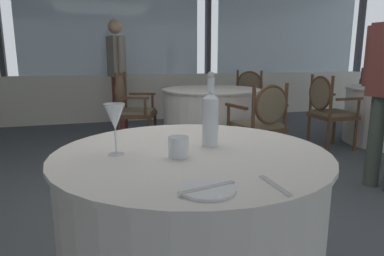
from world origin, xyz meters
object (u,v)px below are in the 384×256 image
at_px(water_tumbler, 178,147).
at_px(diner_person_1, 117,67).
at_px(side_plate, 207,189).
at_px(dining_chair_0_2, 246,97).
at_px(water_bottle, 210,117).
at_px(wine_glass, 115,118).
at_px(dining_chair_2_2, 375,94).
at_px(dining_chair_0_0, 130,104).
at_px(dining_chair_2_0, 328,107).
at_px(dining_chair_0_1, 262,120).

height_order(water_tumbler, diner_person_1, diner_person_1).
bearing_deg(side_plate, dining_chair_0_2, 62.62).
relative_size(water_bottle, diner_person_1, 0.19).
relative_size(water_tumbler, diner_person_1, 0.05).
distance_m(dining_chair_0_2, diner_person_1, 2.12).
height_order(wine_glass, dining_chair_2_2, dining_chair_2_2).
height_order(water_bottle, dining_chair_2_2, water_bottle).
distance_m(wine_glass, dining_chair_0_0, 3.14).
xyz_separation_m(dining_chair_2_0, diner_person_1, (-2.43, 2.08, 0.45)).
height_order(water_bottle, water_tumbler, water_bottle).
xyz_separation_m(water_tumbler, dining_chair_2_2, (4.18, 3.18, -0.23)).
xyz_separation_m(water_tumbler, dining_chair_0_1, (1.34, 1.78, -0.27)).
bearing_deg(dining_chair_0_0, dining_chair_2_2, 20.23).
distance_m(wine_glass, diner_person_1, 4.27).
bearing_deg(diner_person_1, side_plate, -105.95).
bearing_deg(dining_chair_0_1, dining_chair_0_0, 30.16).
height_order(dining_chair_0_2, dining_chair_2_0, dining_chair_0_2).
height_order(dining_chair_0_1, dining_chair_2_2, dining_chair_2_2).
bearing_deg(water_bottle, diner_person_1, 90.96).
height_order(dining_chair_0_1, dining_chair_2_0, dining_chair_2_0).
xyz_separation_m(water_bottle, diner_person_1, (-0.07, 4.23, 0.11)).
height_order(side_plate, diner_person_1, diner_person_1).
xyz_separation_m(water_bottle, dining_chair_0_0, (-0.01, 3.06, -0.34)).
height_order(dining_chair_0_1, diner_person_1, diner_person_1).
bearing_deg(dining_chair_2_0, diner_person_1, 140.89).
bearing_deg(water_tumbler, dining_chair_0_2, 60.33).
bearing_deg(water_tumbler, side_plate, -90.92).
bearing_deg(dining_chair_2_2, dining_chair_2_0, -29.92).
height_order(side_plate, dining_chair_0_1, dining_chair_0_1).
relative_size(dining_chair_2_0, dining_chair_2_2, 0.95).
relative_size(dining_chair_0_0, dining_chair_2_0, 1.03).
relative_size(water_bottle, dining_chair_0_2, 0.34).
bearing_deg(water_bottle, wine_glass, -176.59).
relative_size(wine_glass, dining_chair_2_0, 0.22).
relative_size(wine_glass, diner_person_1, 0.12).
bearing_deg(water_tumbler, dining_chair_2_0, 41.91).
distance_m(water_bottle, wine_glass, 0.42).
height_order(side_plate, dining_chair_2_0, dining_chair_2_0).
relative_size(water_tumbler, dining_chair_2_0, 0.09).
height_order(dining_chair_0_2, dining_chair_2_2, dining_chair_2_2).
xyz_separation_m(wine_glass, dining_chair_2_2, (4.41, 3.07, -0.34)).
height_order(side_plate, dining_chair_2_2, dining_chair_2_2).
height_order(dining_chair_0_0, dining_chair_2_0, dining_chair_0_0).
bearing_deg(diner_person_1, dining_chair_2_2, -30.80).
bearing_deg(water_bottle, dining_chair_0_2, 61.72).
relative_size(side_plate, water_bottle, 0.52).
relative_size(dining_chair_0_2, dining_chair_2_2, 0.97).
xyz_separation_m(water_bottle, dining_chair_2_0, (2.36, 2.15, -0.35)).
bearing_deg(dining_chair_0_2, dining_chair_2_0, 74.75).
height_order(side_plate, water_bottle, water_bottle).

